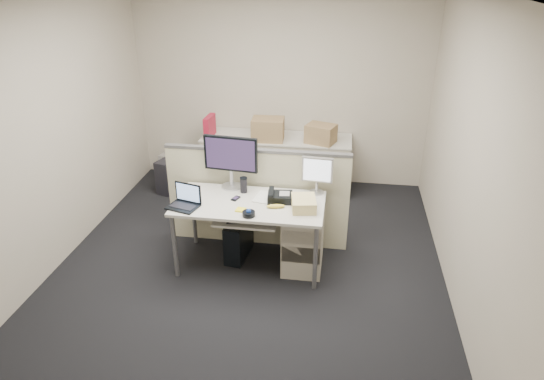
% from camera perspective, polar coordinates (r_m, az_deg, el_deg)
% --- Properties ---
extents(floor, '(4.00, 4.50, 0.01)m').
position_cam_1_polar(floor, '(5.23, -2.53, -8.63)').
color(floor, black).
rests_on(floor, ground).
extents(wall_back, '(4.00, 0.02, 2.70)m').
position_cam_1_polar(wall_back, '(6.73, 0.97, 12.05)').
color(wall_back, '#B7AC9D').
rests_on(wall_back, ground).
extents(wall_front, '(4.00, 0.02, 2.70)m').
position_cam_1_polar(wall_front, '(2.69, -12.44, -11.46)').
color(wall_front, '#B7AC9D').
rests_on(wall_front, ground).
extents(wall_left, '(0.02, 4.50, 2.70)m').
position_cam_1_polar(wall_left, '(5.36, -24.46, 6.07)').
color(wall_left, '#B7AC9D').
rests_on(wall_left, ground).
extents(wall_right, '(0.02, 4.50, 2.70)m').
position_cam_1_polar(wall_right, '(4.66, 22.11, 3.73)').
color(wall_right, '#B7AC9D').
rests_on(wall_right, ground).
extents(desk, '(1.50, 0.75, 0.73)m').
position_cam_1_polar(desk, '(4.88, -2.68, -2.14)').
color(desk, beige).
rests_on(desk, floor).
extents(keyboard_tray, '(0.62, 0.32, 0.02)m').
position_cam_1_polar(keyboard_tray, '(4.75, -3.09, -3.62)').
color(keyboard_tray, beige).
rests_on(keyboard_tray, desk).
extents(drawer_pedestal, '(0.40, 0.55, 0.65)m').
position_cam_1_polar(drawer_pedestal, '(5.03, 3.70, -5.73)').
color(drawer_pedestal, beige).
rests_on(drawer_pedestal, floor).
extents(cubicle_partition, '(2.00, 0.06, 1.10)m').
position_cam_1_polar(cubicle_partition, '(5.32, -1.73, -1.01)').
color(cubicle_partition, beige).
rests_on(cubicle_partition, floor).
extents(back_counter, '(2.00, 0.60, 0.72)m').
position_cam_1_polar(back_counter, '(6.74, 0.54, 3.19)').
color(back_counter, beige).
rests_on(back_counter, floor).
extents(monitor_main, '(0.59, 0.27, 0.57)m').
position_cam_1_polar(monitor_main, '(5.07, -4.84, 3.25)').
color(monitor_main, black).
rests_on(monitor_main, desk).
extents(monitor_small, '(0.33, 0.18, 0.39)m').
position_cam_1_polar(monitor_small, '(4.98, 5.33, 1.69)').
color(monitor_small, '#B7B7BC').
rests_on(monitor_small, desk).
extents(laptop, '(0.34, 0.29, 0.22)m').
position_cam_1_polar(laptop, '(4.78, -10.52, -0.90)').
color(laptop, black).
rests_on(laptop, desk).
extents(trackball, '(0.16, 0.16, 0.05)m').
position_cam_1_polar(trackball, '(4.59, -2.76, -2.82)').
color(trackball, black).
rests_on(trackball, desk).
extents(desk_phone, '(0.26, 0.22, 0.08)m').
position_cam_1_polar(desk_phone, '(4.86, 0.95, -0.86)').
color(desk_phone, black).
rests_on(desk_phone, desk).
extents(paper_stack, '(0.25, 0.30, 0.01)m').
position_cam_1_polar(paper_stack, '(4.93, -0.72, -0.88)').
color(paper_stack, silver).
rests_on(paper_stack, desk).
extents(sticky_pad, '(0.10, 0.10, 0.01)m').
position_cam_1_polar(sticky_pad, '(4.70, -3.72, -2.33)').
color(sticky_pad, yellow).
rests_on(sticky_pad, desk).
extents(travel_mug, '(0.09, 0.09, 0.15)m').
position_cam_1_polar(travel_mug, '(5.03, -3.35, 0.54)').
color(travel_mug, black).
rests_on(travel_mug, desk).
extents(banana, '(0.19, 0.08, 0.04)m').
position_cam_1_polar(banana, '(4.73, 0.44, -1.92)').
color(banana, yellow).
rests_on(banana, desk).
extents(cellphone, '(0.09, 0.12, 0.01)m').
position_cam_1_polar(cellphone, '(4.92, -4.30, -1.00)').
color(cellphone, black).
rests_on(cellphone, desk).
extents(manila_folders, '(0.28, 0.33, 0.11)m').
position_cam_1_polar(manila_folders, '(4.72, 3.74, -1.59)').
color(manila_folders, tan).
rests_on(manila_folders, desk).
extents(keyboard, '(0.53, 0.30, 0.03)m').
position_cam_1_polar(keyboard, '(4.76, -2.41, -3.17)').
color(keyboard, black).
rests_on(keyboard, keyboard_tray).
extents(pc_tower_desk, '(0.24, 0.48, 0.43)m').
position_cam_1_polar(pc_tower_desk, '(5.24, -3.93, -5.71)').
color(pc_tower_desk, black).
rests_on(pc_tower_desk, floor).
extents(pc_tower_spare_dark, '(0.35, 0.54, 0.47)m').
position_cam_1_polar(pc_tower_spare_dark, '(6.85, -11.65, 1.89)').
color(pc_tower_spare_dark, black).
rests_on(pc_tower_spare_dark, floor).
extents(pc_tower_spare_silver, '(0.27, 0.46, 0.40)m').
position_cam_1_polar(pc_tower_spare_silver, '(7.25, -11.62, 2.98)').
color(pc_tower_spare_silver, '#B7B7BC').
rests_on(pc_tower_spare_silver, floor).
extents(cardboard_box_left, '(0.43, 0.33, 0.31)m').
position_cam_1_polar(cardboard_box_left, '(6.46, -0.49, 7.07)').
color(cardboard_box_left, olive).
rests_on(cardboard_box_left, back_counter).
extents(cardboard_box_right, '(0.44, 0.39, 0.26)m').
position_cam_1_polar(cardboard_box_right, '(6.40, 5.76, 6.52)').
color(cardboard_box_right, olive).
rests_on(cardboard_box_right, back_counter).
extents(red_binder, '(0.09, 0.33, 0.30)m').
position_cam_1_polar(red_binder, '(6.64, -7.34, 7.37)').
color(red_binder, maroon).
rests_on(red_binder, back_counter).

